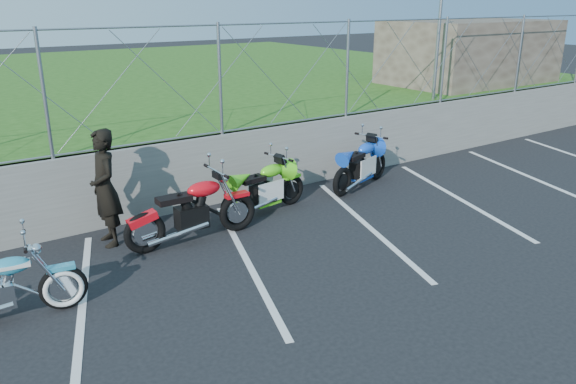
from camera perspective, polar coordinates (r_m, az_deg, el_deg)
ground at (r=7.69m, az=-0.41°, el=-9.52°), size 90.00×90.00×0.00m
retaining_wall at (r=10.30m, az=-11.47°, el=1.53°), size 30.00×0.22×1.30m
grass_field at (r=19.69m, az=-23.43°, el=8.59°), size 30.00×20.00×1.30m
stone_building at (r=18.16m, az=17.96°, el=13.42°), size 5.00×3.00×1.80m
chain_link_fence at (r=9.95m, az=-12.09°, el=10.64°), size 28.00×0.03×2.00m
sign_pole at (r=14.55m, az=15.01°, el=14.91°), size 0.08×0.08×3.00m
parking_lines at (r=9.05m, az=2.31°, el=-4.95°), size 18.29×4.31×0.01m
cruiser_turquoise at (r=7.54m, az=-27.22°, el=-8.98°), size 2.01×0.63×1.00m
naked_orange at (r=8.98m, az=-9.48°, el=-2.11°), size 2.24×0.76×1.12m
sportbike_green at (r=10.06m, az=-2.34°, el=0.18°), size 1.93×0.69×1.00m
sportbike_blue at (r=11.57m, az=7.48°, el=2.61°), size 1.93×0.81×1.03m
person_standing at (r=9.08m, az=-18.10°, el=0.38°), size 0.46×0.68×1.84m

